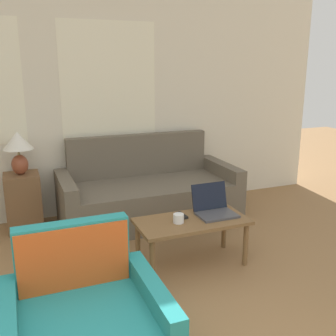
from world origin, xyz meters
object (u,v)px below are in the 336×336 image
at_px(armchair, 85,333).
at_px(tv_remote, 182,215).
at_px(laptop, 214,208).
at_px(table_lamp, 18,147).
at_px(couch, 148,195).
at_px(cup_navy, 179,218).
at_px(coffee_table, 192,225).

relative_size(armchair, tv_remote, 5.72).
bearing_deg(laptop, armchair, -143.87).
bearing_deg(table_lamp, couch, -7.61).
bearing_deg(laptop, cup_navy, -169.51).
height_order(couch, table_lamp, table_lamp).
xyz_separation_m(laptop, cup_navy, (-0.38, -0.07, -0.02)).
height_order(couch, tv_remote, couch).
bearing_deg(coffee_table, table_lamp, 134.27).
relative_size(armchair, laptop, 2.58).
bearing_deg(coffee_table, couch, 90.00).
distance_m(laptop, cup_navy, 0.38).
bearing_deg(armchair, tv_remote, 44.36).
bearing_deg(laptop, couch, 102.09).
xyz_separation_m(armchair, tv_remote, (1.05, 1.03, 0.18)).
height_order(laptop, tv_remote, laptop).
distance_m(couch, table_lamp, 1.49).
xyz_separation_m(armchair, cup_navy, (0.97, 0.91, 0.21)).
relative_size(coffee_table, cup_navy, 10.55).
bearing_deg(armchair, table_lamp, 95.80).
distance_m(laptop, tv_remote, 0.30).
bearing_deg(tv_remote, couch, 87.48).
distance_m(coffee_table, tv_remote, 0.13).
height_order(couch, coffee_table, couch).
height_order(table_lamp, coffee_table, table_lamp).
relative_size(laptop, cup_navy, 3.70).
height_order(armchair, tv_remote, armchair).
bearing_deg(table_lamp, laptop, -39.78).
bearing_deg(tv_remote, coffee_table, -65.28).
bearing_deg(laptop, coffee_table, -167.25).
height_order(armchair, table_lamp, table_lamp).
relative_size(coffee_table, laptop, 2.85).
relative_size(couch, table_lamp, 4.37).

